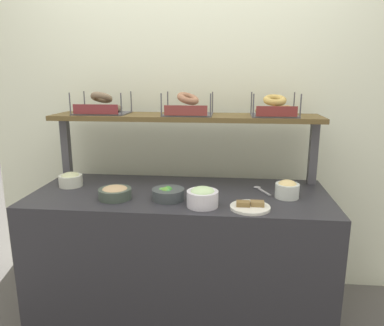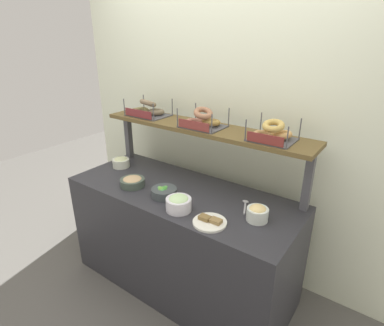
{
  "view_description": "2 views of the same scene",
  "coord_description": "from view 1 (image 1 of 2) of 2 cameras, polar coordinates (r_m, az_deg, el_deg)",
  "views": [
    {
      "loc": [
        0.28,
        -2.03,
        1.52
      ],
      "look_at": [
        0.07,
        0.03,
        1.02
      ],
      "focal_mm": 34.08,
      "sensor_mm": 36.0,
      "label": 1
    },
    {
      "loc": [
        1.24,
        -1.58,
        1.91
      ],
      "look_at": [
        0.03,
        0.1,
        1.05
      ],
      "focal_mm": 29.0,
      "sensor_mm": 36.0,
      "label": 2
    }
  ],
  "objects": [
    {
      "name": "bowl_scallion_spread",
      "position": [
        1.92,
        1.66,
        -5.29
      ],
      "size": [
        0.17,
        0.17,
        0.11
      ],
      "color": "white",
      "rests_on": "deli_counter"
    },
    {
      "name": "upper_shelf",
      "position": [
        2.33,
        -1.06,
        7.19
      ],
      "size": [
        1.7,
        0.32,
        0.03
      ],
      "primitive_type": "cube",
      "color": "brown",
      "rests_on": "shelf_riser_left"
    },
    {
      "name": "shelf_riser_right",
      "position": [
        2.41,
        18.45,
        1.5
      ],
      "size": [
        0.05,
        0.05,
        0.4
      ],
      "primitive_type": "cube",
      "color": "#4C4C51",
      "rests_on": "deli_counter"
    },
    {
      "name": "bowl_veggie_mix",
      "position": [
        2.03,
        -3.78,
        -4.82
      ],
      "size": [
        0.18,
        0.18,
        0.08
      ],
      "color": "#424A4B",
      "rests_on": "deli_counter"
    },
    {
      "name": "serving_spoon_near_plate",
      "position": [
        2.23,
        10.63,
        -4.06
      ],
      "size": [
        0.09,
        0.17,
        0.01
      ],
      "color": "#B7B7BC",
      "rests_on": "deli_counter"
    },
    {
      "name": "back_wall",
      "position": [
        2.62,
        -0.3,
        6.45
      ],
      "size": [
        2.94,
        0.06,
        2.4
      ],
      "primitive_type": "cube",
      "color": "white",
      "rests_on": "ground_plane"
    },
    {
      "name": "bowl_potato_salad",
      "position": [
        2.39,
        -18.46,
        -2.44
      ],
      "size": [
        0.14,
        0.14,
        0.09
      ],
      "color": "silver",
      "rests_on": "deli_counter"
    },
    {
      "name": "bowl_egg_salad",
      "position": [
        2.12,
        14.67,
        -3.95
      ],
      "size": [
        0.13,
        0.13,
        0.1
      ],
      "color": "white",
      "rests_on": "deli_counter"
    },
    {
      "name": "serving_plate_white",
      "position": [
        1.92,
        9.08,
        -6.76
      ],
      "size": [
        0.21,
        0.21,
        0.04
      ],
      "color": "white",
      "rests_on": "deli_counter"
    },
    {
      "name": "bagel_basket_sesame",
      "position": [
        2.3,
        12.73,
        8.3
      ],
      "size": [
        0.28,
        0.24,
        0.14
      ],
      "color": "#4C4C51",
      "rests_on": "upper_shelf"
    },
    {
      "name": "bagel_basket_everything",
      "position": [
        2.3,
        -0.69,
        8.66
      ],
      "size": [
        0.3,
        0.25,
        0.15
      ],
      "color": "#4C4C51",
      "rests_on": "upper_shelf"
    },
    {
      "name": "deli_counter",
      "position": [
        2.33,
        -1.81,
        -14.64
      ],
      "size": [
        1.74,
        0.7,
        0.85
      ],
      "primitive_type": "cube",
      "color": "#2D2D33",
      "rests_on": "ground_plane"
    },
    {
      "name": "bagel_basket_poppy",
      "position": [
        2.45,
        -13.97,
        8.53
      ],
      "size": [
        0.34,
        0.26,
        0.15
      ],
      "color": "#4C4C51",
      "rests_on": "upper_shelf"
    },
    {
      "name": "ground_plane",
      "position": [
        2.55,
        -1.73,
        -23.07
      ],
      "size": [
        8.0,
        8.0,
        0.0
      ],
      "primitive_type": "plane",
      "color": "#595651"
    },
    {
      "name": "shelf_riser_left",
      "position": [
        2.59,
        -19.09,
        2.27
      ],
      "size": [
        0.05,
        0.05,
        0.4
      ],
      "primitive_type": "cube",
      "color": "#4C4C51",
      "rests_on": "deli_counter"
    },
    {
      "name": "bowl_hummus",
      "position": [
        2.09,
        -11.96,
        -4.52
      ],
      "size": [
        0.18,
        0.18,
        0.07
      ],
      "color": "#455347",
      "rests_on": "deli_counter"
    }
  ]
}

